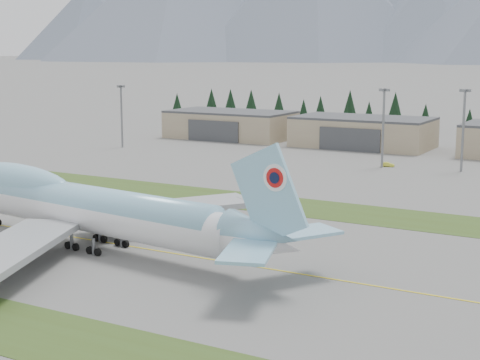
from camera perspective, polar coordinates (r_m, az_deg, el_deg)
The scene contains 10 objects.
ground at distance 130.02m, azimuth -7.35°, elevation -5.33°, with size 7000.00×7000.00×0.00m, color #605F5D.
grass_strip_far at distance 167.16m, azimuth 1.91°, elevation -1.80°, with size 400.00×18.00×0.08m, color #3A4F1C.
taxiway_line_main at distance 130.02m, azimuth -7.35°, elevation -5.33°, with size 400.00×0.40×0.02m, color yellow.
boeing_747_freighter at distance 131.54m, azimuth -11.69°, elevation -2.11°, with size 81.64×69.80×21.44m.
hangar_left at distance 290.74m, azimuth -0.75°, elevation 4.33°, with size 48.00×26.60×10.80m.
hangar_center at distance 267.47m, azimuth 9.51°, elevation 3.69°, with size 48.00×26.60×10.80m.
floodlight_masts at distance 220.50m, azimuth 11.28°, elevation 5.05°, with size 175.20×8.70×23.50m.
service_vehicle_a at distance 244.43m, azimuth 1.62°, elevation 1.97°, with size 1.46×3.62×1.24m, color silver.
service_vehicle_b at distance 223.75m, azimuth 11.37°, elevation 1.02°, with size 1.42×4.03×1.33m, color yellow.
conifer_belt at distance 325.12m, azimuth 14.05°, elevation 4.95°, with size 279.04×17.27×16.79m.
Camera 1 is at (75.57, -100.12, 34.23)m, focal length 55.00 mm.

